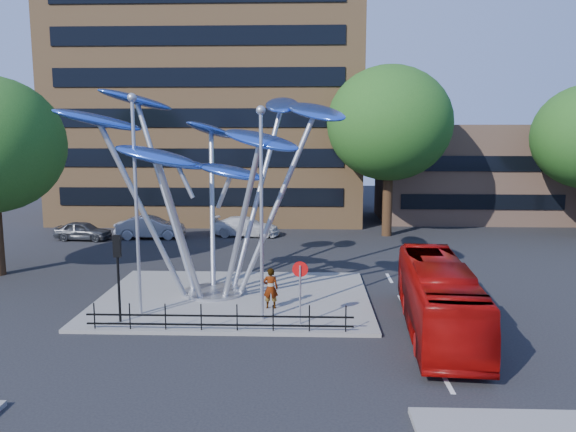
{
  "coord_description": "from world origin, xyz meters",
  "views": [
    {
      "loc": [
        2.27,
        -18.24,
        7.49
      ],
      "look_at": [
        1.48,
        4.0,
        4.12
      ],
      "focal_mm": 35.0,
      "sensor_mm": 36.0,
      "label": 1
    }
  ],
  "objects_px": {
    "street_lamp_right": "(261,195)",
    "traffic_light_island": "(118,260)",
    "parked_car_left": "(83,231)",
    "parked_car_mid": "(150,227)",
    "tree_right": "(389,123)",
    "no_entry_sign_island": "(300,282)",
    "pedestrian": "(271,288)",
    "red_bus": "(438,298)",
    "parked_car_right": "(246,226)",
    "leaf_sculpture": "(210,145)",
    "street_lamp_left": "(136,186)"
  },
  "relations": [
    {
      "from": "street_lamp_right",
      "to": "traffic_light_island",
      "type": "height_order",
      "value": "street_lamp_right"
    },
    {
      "from": "parked_car_left",
      "to": "parked_car_mid",
      "type": "xyz_separation_m",
      "value": [
        4.51,
        0.81,
        0.13
      ]
    },
    {
      "from": "traffic_light_island",
      "to": "parked_car_left",
      "type": "height_order",
      "value": "traffic_light_island"
    },
    {
      "from": "tree_right",
      "to": "no_entry_sign_island",
      "type": "xyz_separation_m",
      "value": [
        -6.0,
        -19.48,
        -6.22
      ]
    },
    {
      "from": "pedestrian",
      "to": "parked_car_mid",
      "type": "bearing_deg",
      "value": -59.27
    },
    {
      "from": "tree_right",
      "to": "red_bus",
      "type": "xyz_separation_m",
      "value": [
        -0.82,
        -19.75,
        -6.71
      ]
    },
    {
      "from": "pedestrian",
      "to": "parked_car_left",
      "type": "distance_m",
      "value": 20.68
    },
    {
      "from": "tree_right",
      "to": "parked_car_right",
      "type": "bearing_deg",
      "value": -177.05
    },
    {
      "from": "street_lamp_right",
      "to": "no_entry_sign_island",
      "type": "distance_m",
      "value": 3.64
    },
    {
      "from": "tree_right",
      "to": "pedestrian",
      "type": "distance_m",
      "value": 20.29
    },
    {
      "from": "red_bus",
      "to": "parked_car_left",
      "type": "xyz_separation_m",
      "value": [
        -20.5,
        17.3,
        -0.67
      ]
    },
    {
      "from": "red_bus",
      "to": "parked_car_right",
      "type": "xyz_separation_m",
      "value": [
        -9.34,
        19.22,
        -0.63
      ]
    },
    {
      "from": "street_lamp_right",
      "to": "parked_car_right",
      "type": "bearing_deg",
      "value": 98.2
    },
    {
      "from": "parked_car_mid",
      "to": "pedestrian",
      "type": "bearing_deg",
      "value": -152.64
    },
    {
      "from": "tree_right",
      "to": "traffic_light_island",
      "type": "bearing_deg",
      "value": -123.69
    },
    {
      "from": "leaf_sculpture",
      "to": "parked_car_right",
      "type": "relative_size",
      "value": 2.64
    },
    {
      "from": "no_entry_sign_island",
      "to": "red_bus",
      "type": "distance_m",
      "value": 5.21
    },
    {
      "from": "tree_right",
      "to": "street_lamp_right",
      "type": "xyz_separation_m",
      "value": [
        -7.5,
        -19.0,
        -2.94
      ]
    },
    {
      "from": "tree_right",
      "to": "street_lamp_right",
      "type": "bearing_deg",
      "value": -111.54
    },
    {
      "from": "street_lamp_right",
      "to": "parked_car_left",
      "type": "relative_size",
      "value": 2.15
    },
    {
      "from": "parked_car_mid",
      "to": "red_bus",
      "type": "bearing_deg",
      "value": -142.11
    },
    {
      "from": "tree_right",
      "to": "parked_car_mid",
      "type": "height_order",
      "value": "tree_right"
    },
    {
      "from": "street_lamp_left",
      "to": "street_lamp_right",
      "type": "bearing_deg",
      "value": -5.71
    },
    {
      "from": "parked_car_mid",
      "to": "parked_car_left",
      "type": "bearing_deg",
      "value": 96.6
    },
    {
      "from": "leaf_sculpture",
      "to": "tree_right",
      "type": "bearing_deg",
      "value": 56.69
    },
    {
      "from": "tree_right",
      "to": "parked_car_mid",
      "type": "relative_size",
      "value": 2.54
    },
    {
      "from": "red_bus",
      "to": "pedestrian",
      "type": "height_order",
      "value": "red_bus"
    },
    {
      "from": "tree_right",
      "to": "traffic_light_island",
      "type": "xyz_separation_m",
      "value": [
        -13.0,
        -19.5,
        -5.42
      ]
    },
    {
      "from": "parked_car_right",
      "to": "traffic_light_island",
      "type": "bearing_deg",
      "value": 175.86
    },
    {
      "from": "red_bus",
      "to": "leaf_sculpture",
      "type": "bearing_deg",
      "value": 159.14
    },
    {
      "from": "street_lamp_right",
      "to": "leaf_sculpture",
      "type": "bearing_deg",
      "value": 124.91
    },
    {
      "from": "traffic_light_island",
      "to": "parked_car_left",
      "type": "relative_size",
      "value": 0.89
    },
    {
      "from": "pedestrian",
      "to": "parked_car_left",
      "type": "xyz_separation_m",
      "value": [
        -14.06,
        15.15,
        -0.36
      ]
    },
    {
      "from": "traffic_light_island",
      "to": "no_entry_sign_island",
      "type": "distance_m",
      "value": 7.05
    },
    {
      "from": "pedestrian",
      "to": "parked_car_mid",
      "type": "relative_size",
      "value": 0.36
    },
    {
      "from": "no_entry_sign_island",
      "to": "traffic_light_island",
      "type": "bearing_deg",
      "value": -179.87
    },
    {
      "from": "street_lamp_left",
      "to": "pedestrian",
      "type": "relative_size",
      "value": 5.1
    },
    {
      "from": "traffic_light_island",
      "to": "parked_car_right",
      "type": "distance_m",
      "value": 19.28
    },
    {
      "from": "leaf_sculpture",
      "to": "street_lamp_left",
      "type": "height_order",
      "value": "leaf_sculpture"
    },
    {
      "from": "parked_car_left",
      "to": "leaf_sculpture",
      "type": "bearing_deg",
      "value": -133.06
    },
    {
      "from": "street_lamp_left",
      "to": "traffic_light_island",
      "type": "distance_m",
      "value": 2.96
    },
    {
      "from": "traffic_light_island",
      "to": "parked_car_right",
      "type": "height_order",
      "value": "traffic_light_island"
    },
    {
      "from": "red_bus",
      "to": "pedestrian",
      "type": "distance_m",
      "value": 6.79
    },
    {
      "from": "leaf_sculpture",
      "to": "no_entry_sign_island",
      "type": "relative_size",
      "value": 5.19
    },
    {
      "from": "no_entry_sign_island",
      "to": "red_bus",
      "type": "height_order",
      "value": "red_bus"
    },
    {
      "from": "street_lamp_right",
      "to": "parked_car_mid",
      "type": "distance_m",
      "value": 20.17
    },
    {
      "from": "street_lamp_left",
      "to": "parked_car_left",
      "type": "xyz_separation_m",
      "value": [
        -8.82,
        16.06,
        -4.7
      ]
    },
    {
      "from": "no_entry_sign_island",
      "to": "parked_car_mid",
      "type": "height_order",
      "value": "no_entry_sign_island"
    },
    {
      "from": "street_lamp_left",
      "to": "traffic_light_island",
      "type": "height_order",
      "value": "street_lamp_left"
    },
    {
      "from": "tree_right",
      "to": "parked_car_left",
      "type": "distance_m",
      "value": 22.69
    }
  ]
}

